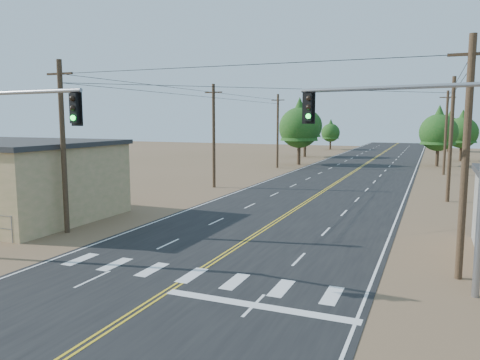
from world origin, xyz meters
The scene contains 15 objects.
road centered at (0.00, 30.00, 0.01)m, with size 15.00×200.00×0.02m, color black.
utility_pole_left_near centered at (-10.50, 12.00, 5.12)m, with size 1.80×0.30×10.00m.
utility_pole_left_mid centered at (-10.50, 32.00, 5.12)m, with size 1.80×0.30×10.00m.
utility_pole_left_far centered at (-10.50, 52.00, 5.12)m, with size 1.80×0.30×10.00m.
utility_pole_right_near centered at (10.50, 12.00, 5.12)m, with size 1.80×0.30×10.00m.
utility_pole_right_mid centered at (10.50, 32.00, 5.12)m, with size 1.80×0.30×10.00m.
utility_pole_right_far centered at (10.50, 52.00, 5.12)m, with size 1.80×0.30×10.00m.
signal_mast_left centered at (-8.46, 6.41, 5.42)m, with size 6.64×0.90×8.02m.
signal_mast_right centered at (8.85, 10.43, 5.54)m, with size 7.38×1.72×8.11m.
tree_left_near centered at (-9.00, 57.58, 6.02)m, with size 5.91×5.91×9.84m.
tree_left_mid centered at (-11.87, 71.91, 6.04)m, with size 5.93×5.93×9.88m.
tree_left_far centered at (-11.84, 93.70, 4.10)m, with size 4.02×4.02×6.70m.
tree_right_near centered at (9.78, 62.69, 5.31)m, with size 5.21×5.21×8.68m.
tree_right_mid centered at (13.27, 73.27, 5.02)m, with size 4.92×4.92×8.20m.
tree_right_far centered at (11.96, 96.66, 5.09)m, with size 4.99×4.99×8.32m.
Camera 1 is at (9.29, -9.00, 6.65)m, focal length 35.00 mm.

